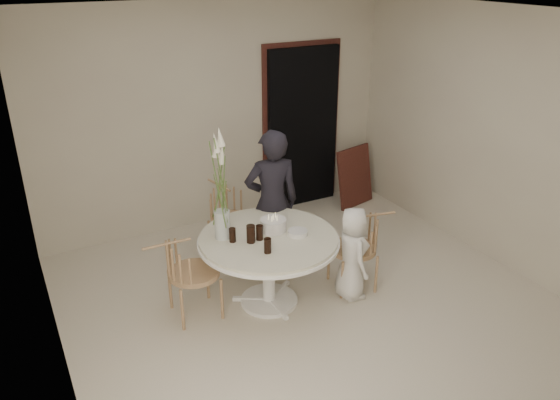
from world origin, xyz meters
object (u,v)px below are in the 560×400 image
girl (272,203)px  flower_vase (221,197)px  boy (352,253)px  table (269,247)px  chair_far (226,210)px  chair_right (364,240)px  birthday_cake (273,225)px  chair_left (181,268)px

girl → flower_vase: 0.88m
girl → boy: size_ratio=1.64×
table → girl: (0.33, 0.56, 0.17)m
chair_far → boy: 1.59m
chair_right → birthday_cake: 0.97m
table → chair_right: chair_right is taller
chair_right → birthday_cake: birthday_cake is taller
boy → chair_right: bearing=-51.9°
chair_left → birthday_cake: birthday_cake is taller
girl → chair_far: bearing=-50.3°
table → chair_far: 1.14m
table → flower_vase: size_ratio=1.24×
chair_right → girl: girl is taller
boy → birthday_cake: 0.83m
chair_far → girl: (0.29, -0.58, 0.26)m
chair_far → boy: boy is taller
chair_left → birthday_cake: 0.94m
table → chair_far: size_ratio=1.64×
chair_far → birthday_cake: size_ratio=3.30×
table → boy: bearing=-19.6°
table → girl: bearing=59.6°
boy → flower_vase: bearing=79.3°
birthday_cake → chair_far: bearing=92.9°
chair_right → chair_left: (-1.80, 0.33, 0.02)m
boy → birthday_cake: boy is taller
chair_right → chair_left: 1.83m
flower_vase → boy: bearing=-21.5°
chair_left → boy: boy is taller
table → flower_vase: (-0.38, 0.18, 0.53)m
table → chair_left: bearing=168.2°
birthday_cake → boy: bearing=-28.1°
chair_far → table: bearing=-103.4°
table → boy: size_ratio=1.39×
table → chair_left: (-0.81, 0.17, -0.08)m
chair_far → birthday_cake: birthday_cake is taller
chair_right → flower_vase: bearing=-91.9°
table → girl: size_ratio=0.85×
girl → table: bearing=72.9°
chair_left → girl: 1.23m
chair_left → girl: bearing=-69.6°
chair_far → flower_vase: (-0.42, -0.95, 0.62)m
flower_vase → chair_left: bearing=-178.3°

